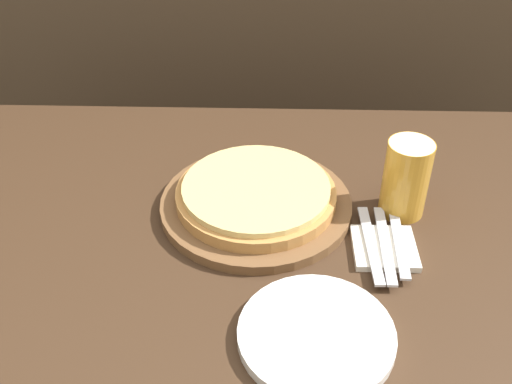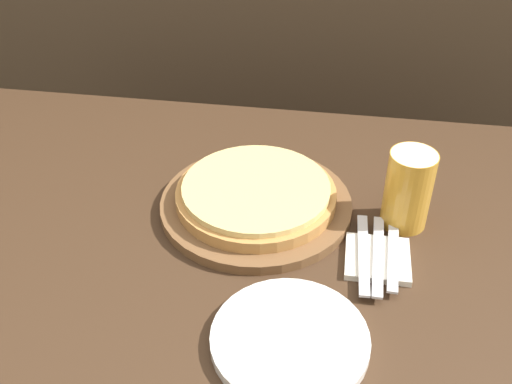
{
  "view_description": "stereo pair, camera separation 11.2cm",
  "coord_description": "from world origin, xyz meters",
  "views": [
    {
      "loc": [
        0.01,
        -0.84,
        1.48
      ],
      "look_at": [
        -0.01,
        0.05,
        0.81
      ],
      "focal_mm": 42.0,
      "sensor_mm": 36.0,
      "label": 1
    },
    {
      "loc": [
        0.12,
        -0.83,
        1.48
      ],
      "look_at": [
        -0.01,
        0.05,
        0.81
      ],
      "focal_mm": 42.0,
      "sensor_mm": 36.0,
      "label": 2
    }
  ],
  "objects": [
    {
      "name": "pizza_on_board",
      "position": [
        -0.01,
        0.05,
        0.79
      ],
      "size": [
        0.36,
        0.36,
        0.06
      ],
      "color": "brown",
      "rests_on": "dining_table"
    },
    {
      "name": "spoon",
      "position": [
        0.24,
        -0.06,
        0.78
      ],
      "size": [
        0.02,
        0.17,
        0.0
      ],
      "color": "silver",
      "rests_on": "napkin_stack"
    },
    {
      "name": "napkin_stack",
      "position": [
        0.22,
        -0.06,
        0.77
      ],
      "size": [
        0.11,
        0.11,
        0.01
      ],
      "color": "silver",
      "rests_on": "dining_table"
    },
    {
      "name": "beer_glass",
      "position": [
        0.26,
        0.06,
        0.85
      ],
      "size": [
        0.08,
        0.08,
        0.15
      ],
      "color": "gold",
      "rests_on": "dining_table"
    },
    {
      "name": "fork",
      "position": [
        0.19,
        -0.06,
        0.78
      ],
      "size": [
        0.02,
        0.2,
        0.0
      ],
      "color": "silver",
      "rests_on": "napkin_stack"
    },
    {
      "name": "dining_table",
      "position": [
        0.0,
        0.0,
        0.38
      ],
      "size": [
        1.54,
        0.9,
        0.77
      ],
      "color": "#3D2819",
      "rests_on": "ground_plane"
    },
    {
      "name": "dinner_plate",
      "position": [
        0.09,
        -0.26,
        0.77
      ],
      "size": [
        0.24,
        0.24,
        0.02
      ],
      "color": "white",
      "rests_on": "dining_table"
    },
    {
      "name": "dinner_knife",
      "position": [
        0.22,
        -0.06,
        0.78
      ],
      "size": [
        0.02,
        0.2,
        0.0
      ],
      "color": "silver",
      "rests_on": "napkin_stack"
    }
  ]
}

